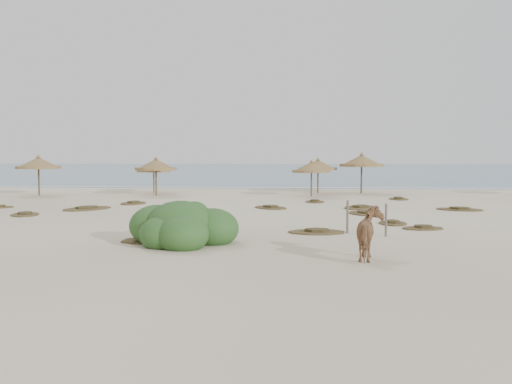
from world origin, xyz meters
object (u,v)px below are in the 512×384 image
palapa_1 (154,168)px  palapa_0 (38,164)px  horse (371,233)px  bush (182,228)px

palapa_1 → palapa_0: bearing=-155.9°
horse → bush: size_ratio=0.47×
palapa_0 → horse: bearing=-48.3°
palapa_1 → bush: 24.73m
palapa_0 → horse: 30.46m
palapa_0 → horse: (20.23, -22.72, -1.50)m
palapa_1 → horse: 29.05m
palapa_1 → bush: size_ratio=0.73×
palapa_1 → horse: palapa_1 is taller
palapa_0 → bush: (14.34, -20.39, -1.70)m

